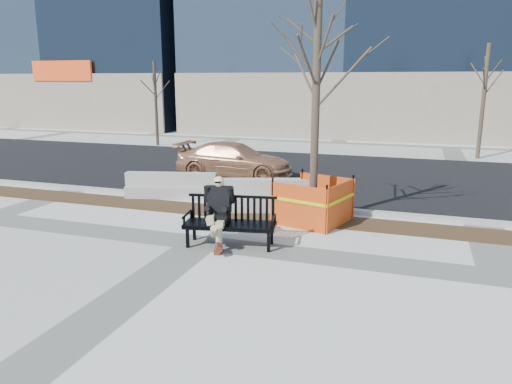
% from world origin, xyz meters
% --- Properties ---
extents(ground, '(120.00, 120.00, 0.00)m').
position_xyz_m(ground, '(0.00, 0.00, 0.00)').
color(ground, beige).
rests_on(ground, ground).
extents(mulch_strip, '(40.00, 1.20, 0.02)m').
position_xyz_m(mulch_strip, '(0.00, 2.60, 0.00)').
color(mulch_strip, '#47301C').
rests_on(mulch_strip, ground).
extents(asphalt_street, '(60.00, 10.40, 0.01)m').
position_xyz_m(asphalt_street, '(0.00, 8.80, 0.00)').
color(asphalt_street, black).
rests_on(asphalt_street, ground).
extents(curb, '(60.00, 0.25, 0.12)m').
position_xyz_m(curb, '(0.00, 3.55, 0.06)').
color(curb, '#9E9B93').
rests_on(curb, ground).
extents(bench, '(2.15, 1.07, 1.09)m').
position_xyz_m(bench, '(0.70, 0.04, 0.00)').
color(bench, black).
rests_on(bench, ground).
extents(seated_man, '(0.82, 1.17, 1.51)m').
position_xyz_m(seated_man, '(0.43, 0.05, 0.00)').
color(seated_man, black).
rests_on(seated_man, ground).
extents(tree_fence, '(2.98, 2.98, 6.00)m').
position_xyz_m(tree_fence, '(2.04, 2.43, 0.00)').
color(tree_fence, '#FF541B').
rests_on(tree_fence, ground).
extents(sedan, '(4.42, 1.82, 1.28)m').
position_xyz_m(sedan, '(-2.02, 7.34, 0.00)').
color(sedan, '#A7704E').
rests_on(sedan, ground).
extents(jersey_barrier_left, '(2.86, 1.24, 0.81)m').
position_xyz_m(jersey_barrier_left, '(-2.66, 3.58, 0.00)').
color(jersey_barrier_left, '#9E9B93').
rests_on(jersey_barrier_left, ground).
extents(jersey_barrier_right, '(3.24, 1.60, 0.92)m').
position_xyz_m(jersey_barrier_right, '(0.74, 3.12, 0.00)').
color(jersey_barrier_right, '#A5A39B').
rests_on(jersey_barrier_right, ground).
extents(far_tree_left, '(2.26, 2.26, 4.92)m').
position_xyz_m(far_tree_left, '(-9.34, 14.36, 0.00)').
color(far_tree_left, '#413529').
rests_on(far_tree_left, ground).
extents(far_tree_right, '(2.28, 2.28, 5.58)m').
position_xyz_m(far_tree_right, '(7.17, 15.00, 0.00)').
color(far_tree_right, '#4B3E30').
rests_on(far_tree_right, ground).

